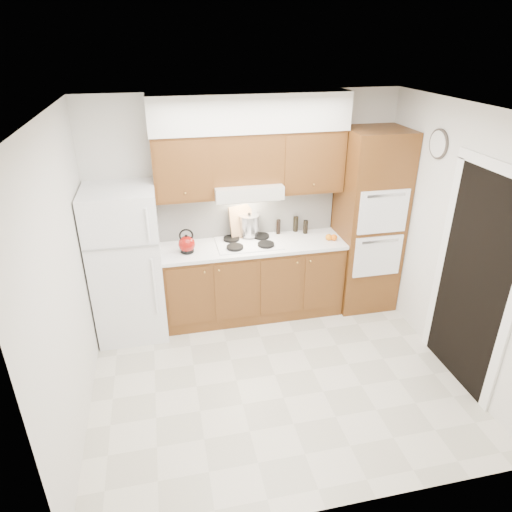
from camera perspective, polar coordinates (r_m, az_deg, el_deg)
The scene contains 26 objects.
floor at distance 4.82m, azimuth 2.38°, elevation -14.62°, with size 3.60×3.60×0.00m, color beige.
ceiling at distance 3.69m, azimuth 3.16°, elevation 17.62°, with size 3.60×3.60×0.00m, color white.
wall_back at distance 5.44m, azimuth -1.33°, elevation 6.28°, with size 3.60×0.02×2.60m, color silver.
wall_left at distance 4.06m, azimuth -22.69°, elevation -3.07°, with size 0.02×3.00×2.60m, color silver.
wall_right at distance 4.84m, azimuth 23.78°, elevation 1.41°, with size 0.02×3.00×2.60m, color silver.
fridge at distance 5.21m, azimuth -15.83°, elevation -0.95°, with size 0.75×0.72×1.72m, color white.
base_cabinets at distance 5.53m, azimuth -0.39°, elevation -3.06°, with size 2.11×0.60×0.90m, color brown.
countertop at distance 5.31m, azimuth -0.38°, elevation 1.33°, with size 2.13×0.62×0.04m, color white.
backsplash at distance 5.46m, azimuth -1.03°, elevation 5.46°, with size 2.11×0.03×0.56m, color white.
oven_cabinet at distance 5.66m, azimuth 13.84°, elevation 4.16°, with size 0.70×0.65×2.20m, color brown.
upper_cab_left at distance 5.03m, azimuth -9.18°, elevation 10.89°, with size 0.63×0.33×0.70m, color brown.
upper_cab_right at distance 5.30m, azimuth 6.73°, elevation 11.81°, with size 0.73×0.33×0.70m, color brown.
range_hood at distance 5.14m, azimuth -1.15°, elevation 8.32°, with size 0.75×0.45×0.15m, color silver.
upper_cab_over_hood at distance 5.10m, azimuth -1.32°, elevation 12.27°, with size 0.75×0.33×0.55m, color brown.
soffit at distance 5.00m, azimuth -0.75°, elevation 17.55°, with size 2.13×0.36×0.40m, color silver.
cooktop at distance 5.30m, azimuth -0.95°, elevation 1.62°, with size 0.74×0.50×0.01m, color white.
doorway at distance 4.69m, azimuth 25.46°, elevation -3.14°, with size 0.02×0.90×2.10m, color black.
wall_clock at distance 5.02m, azimuth 21.86°, elevation 12.87°, with size 0.30×0.30×0.02m, color #3F3833.
kettle at distance 5.10m, azimuth -8.65°, elevation 1.48°, with size 0.19×0.19×0.19m, color maroon.
cutting_board at distance 5.40m, azimuth -1.84°, elevation 4.31°, with size 0.29×0.02×0.39m, color tan.
stock_pot at distance 5.42m, azimuth -0.85°, elevation 3.86°, with size 0.23×0.23×0.24m, color #B0B0B5.
condiment_a at distance 5.55m, azimuth 2.81°, elevation 3.67°, with size 0.05×0.05×0.18m, color black.
condiment_b at distance 5.63m, azimuth 4.99°, elevation 4.02°, with size 0.06×0.06×0.19m, color black.
condiment_c at distance 5.59m, azimuth 6.21°, elevation 3.64°, with size 0.06×0.06×0.17m, color black.
orange_near at distance 5.45m, azimuth 9.72°, elevation 2.30°, with size 0.07×0.07×0.07m, color orange.
orange_far at distance 5.45m, azimuth 9.08°, elevation 2.34°, with size 0.08×0.08×0.08m, color orange.
Camera 1 is at (-0.97, -3.52, 3.14)m, focal length 32.00 mm.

